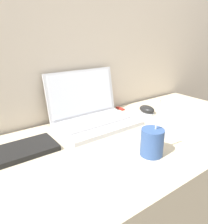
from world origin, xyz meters
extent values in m
cube|color=beige|center=(0.00, 0.70, 1.25)|extent=(7.00, 0.04, 2.50)
cube|color=beige|center=(0.00, 0.33, 0.38)|extent=(1.44, 0.66, 0.76)
cube|color=silver|center=(-0.09, 0.50, 0.77)|extent=(0.38, 0.24, 0.02)
cube|color=gray|center=(-0.09, 0.52, 0.78)|extent=(0.33, 0.13, 0.00)
cube|color=silver|center=(-0.09, 0.64, 0.90)|extent=(0.38, 0.06, 0.23)
cube|color=white|center=(-0.09, 0.63, 0.90)|extent=(0.35, 0.04, 0.20)
cylinder|color=#33518C|center=(-0.07, 0.17, 0.81)|extent=(0.08, 0.08, 0.10)
cylinder|color=black|center=(-0.07, 0.17, 0.86)|extent=(0.07, 0.07, 0.01)
cylinder|color=white|center=(-0.06, 0.17, 0.89)|extent=(0.02, 0.03, 0.18)
ellipsoid|color=white|center=(0.24, 0.49, 0.77)|extent=(0.07, 0.10, 0.01)
ellipsoid|color=black|center=(0.24, 0.49, 0.78)|extent=(0.07, 0.09, 0.04)
cube|color=black|center=(-0.51, 0.47, 0.77)|extent=(0.36, 0.14, 0.02)
cube|color=#B2261E|center=(0.16, 0.62, 0.77)|extent=(0.02, 0.06, 0.01)
camera|label=1|loc=(-0.62, -0.29, 1.19)|focal=35.00mm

